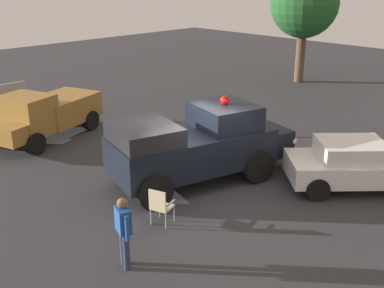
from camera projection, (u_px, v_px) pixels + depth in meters
ground_plane at (201, 189)px, 13.89m from camera, size 60.00×60.00×0.00m
vintage_fire_truck at (199, 144)px, 14.10m from camera, size 6.31×3.70×2.59m
classic_hot_rod at (361, 164)px, 13.80m from camera, size 4.43×4.35×1.46m
parked_pickup at (44, 114)px, 17.81m from camera, size 5.12×3.23×1.90m
lawn_chair_by_car at (221, 122)px, 18.13m from camera, size 0.69×0.69×1.02m
lawn_chair_spare at (160, 204)px, 11.75m from camera, size 0.63×0.63×1.02m
spectator_standing at (124, 228)px, 9.95m from camera, size 0.38×0.64×1.68m
oak_tree_left at (304, 4)px, 25.87m from camera, size 3.81×3.81×6.34m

